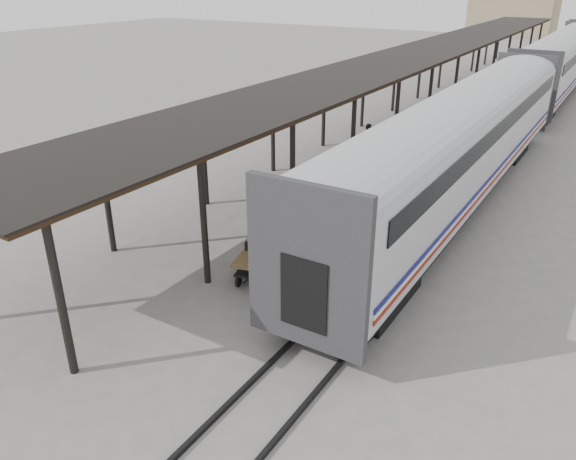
% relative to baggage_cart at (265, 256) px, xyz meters
% --- Properties ---
extents(ground, '(160.00, 160.00, 0.00)m').
position_rel_baggage_cart_xyz_m(ground, '(0.13, 0.67, -0.65)').
color(ground, slate).
rests_on(ground, ground).
extents(train, '(3.45, 76.01, 4.01)m').
position_rel_baggage_cart_xyz_m(train, '(3.32, 34.47, 2.04)').
color(train, silver).
rests_on(train, ground).
extents(canopy, '(4.90, 64.30, 4.15)m').
position_rel_baggage_cart_xyz_m(canopy, '(-3.27, 24.67, 3.36)').
color(canopy, '#422B19').
rests_on(canopy, ground).
extents(rails, '(1.54, 150.00, 0.12)m').
position_rel_baggage_cart_xyz_m(rails, '(3.33, 34.67, -0.59)').
color(rails, black).
rests_on(rails, ground).
extents(building_left, '(12.00, 8.00, 6.00)m').
position_rel_baggage_cart_xyz_m(building_left, '(-9.87, 82.67, 2.35)').
color(building_left, tan).
rests_on(building_left, ground).
extents(baggage_cart, '(1.79, 2.63, 0.86)m').
position_rel_baggage_cart_xyz_m(baggage_cart, '(0.00, 0.00, 0.00)').
color(baggage_cart, brown).
rests_on(baggage_cart, ground).
extents(suitcase_stack, '(1.29, 1.31, 0.58)m').
position_rel_baggage_cart_xyz_m(suitcase_stack, '(-0.19, 0.26, 0.41)').
color(suitcase_stack, '#363639').
rests_on(suitcase_stack, baggage_cart).
extents(luggage_tug, '(1.14, 1.61, 1.31)m').
position_rel_baggage_cart_xyz_m(luggage_tug, '(-1.08, 18.70, -0.05)').
color(luggage_tug, maroon).
rests_on(luggage_tug, ground).
extents(porter, '(0.58, 0.78, 1.95)m').
position_rel_baggage_cart_xyz_m(porter, '(0.25, -0.65, 1.19)').
color(porter, navy).
rests_on(porter, baggage_cart).
extents(pedestrian, '(1.14, 0.55, 1.88)m').
position_rel_baggage_cart_xyz_m(pedestrian, '(-2.15, 12.47, 0.29)').
color(pedestrian, black).
rests_on(pedestrian, ground).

